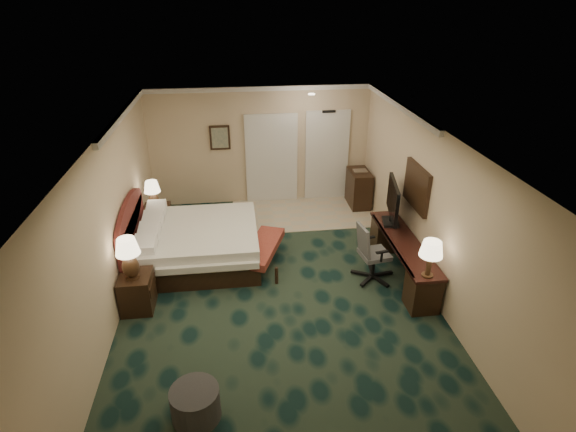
{
  "coord_description": "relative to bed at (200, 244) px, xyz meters",
  "views": [
    {
      "loc": [
        -0.59,
        -6.12,
        4.56
      ],
      "look_at": [
        0.25,
        0.6,
        1.13
      ],
      "focal_mm": 28.0,
      "sensor_mm": 36.0,
      "label": 1
    }
  ],
  "objects": [
    {
      "name": "floor",
      "position": [
        1.33,
        -1.22,
        -0.34
      ],
      "size": [
        5.0,
        7.5,
        0.0
      ],
      "primitive_type": "cube",
      "color": "black",
      "rests_on": "ground"
    },
    {
      "name": "ceiling",
      "position": [
        1.33,
        -1.22,
        2.36
      ],
      "size": [
        5.0,
        7.5,
        0.0
      ],
      "primitive_type": "cube",
      "color": "silver",
      "rests_on": "wall_back"
    },
    {
      "name": "wall_back",
      "position": [
        1.33,
        2.53,
        1.01
      ],
      "size": [
        5.0,
        0.0,
        2.7
      ],
      "primitive_type": "cube",
      "color": "beige",
      "rests_on": "ground"
    },
    {
      "name": "wall_left",
      "position": [
        -1.17,
        -1.22,
        1.01
      ],
      "size": [
        0.0,
        7.5,
        2.7
      ],
      "primitive_type": "cube",
      "color": "beige",
      "rests_on": "ground"
    },
    {
      "name": "wall_right",
      "position": [
        3.83,
        -1.22,
        1.01
      ],
      "size": [
        0.0,
        7.5,
        2.7
      ],
      "primitive_type": "cube",
      "color": "beige",
      "rests_on": "ground"
    },
    {
      "name": "crown_molding",
      "position": [
        1.33,
        -1.22,
        2.31
      ],
      "size": [
        5.0,
        7.5,
        0.1
      ],
      "primitive_type": null,
      "color": "silver",
      "rests_on": "wall_back"
    },
    {
      "name": "tile_patch",
      "position": [
        2.23,
        1.68,
        -0.33
      ],
      "size": [
        3.2,
        1.7,
        0.01
      ],
      "primitive_type": "cube",
      "color": "#B4AC95",
      "rests_on": "ground"
    },
    {
      "name": "headboard",
      "position": [
        -1.11,
        -0.22,
        0.36
      ],
      "size": [
        0.12,
        2.0,
        1.4
      ],
      "primitive_type": null,
      "color": "#4A151A",
      "rests_on": "ground"
    },
    {
      "name": "entry_door",
      "position": [
        2.88,
        2.5,
        0.71
      ],
      "size": [
        1.02,
        0.06,
        2.18
      ],
      "primitive_type": "cube",
      "color": "silver",
      "rests_on": "ground"
    },
    {
      "name": "closet_doors",
      "position": [
        1.58,
        2.49,
        0.71
      ],
      "size": [
        1.2,
        0.06,
        2.1
      ],
      "primitive_type": "cube",
      "color": "silver",
      "rests_on": "ground"
    },
    {
      "name": "wall_art",
      "position": [
        0.43,
        2.49,
        1.26
      ],
      "size": [
        0.45,
        0.06,
        0.55
      ],
      "primitive_type": "cube",
      "color": "#54655C",
      "rests_on": "wall_back"
    },
    {
      "name": "wall_mirror",
      "position": [
        3.79,
        -0.62,
        1.21
      ],
      "size": [
        0.05,
        0.95,
        0.75
      ],
      "primitive_type": "cube",
      "color": "white",
      "rests_on": "wall_right"
    },
    {
      "name": "bed",
      "position": [
        0.0,
        0.0,
        0.0
      ],
      "size": [
        2.14,
        1.98,
        0.68
      ],
      "primitive_type": "cube",
      "color": "silver",
      "rests_on": "ground"
    },
    {
      "name": "nightstand_near",
      "position": [
        -0.91,
        -1.33,
        -0.03
      ],
      "size": [
        0.49,
        0.56,
        0.61
      ],
      "primitive_type": "cube",
      "color": "black",
      "rests_on": "ground"
    },
    {
      "name": "nightstand_far",
      "position": [
        -0.89,
        1.04,
        -0.02
      ],
      "size": [
        0.51,
        0.59,
        0.64
      ],
      "primitive_type": "cube",
      "color": "black",
      "rests_on": "ground"
    },
    {
      "name": "lamp_near",
      "position": [
        -0.92,
        -1.38,
        0.61
      ],
      "size": [
        0.45,
        0.45,
        0.69
      ],
      "primitive_type": null,
      "rotation": [
        0.0,
        0.0,
        0.28
      ],
      "color": "black",
      "rests_on": "nightstand_near"
    },
    {
      "name": "lamp_far",
      "position": [
        -0.9,
        0.98,
        0.6
      ],
      "size": [
        0.37,
        0.37,
        0.59
      ],
      "primitive_type": null,
      "rotation": [
        0.0,
        0.0,
        -0.19
      ],
      "color": "black",
      "rests_on": "nightstand_far"
    },
    {
      "name": "bed_bench",
      "position": [
        1.15,
        -0.36,
        -0.11
      ],
      "size": [
        0.92,
        1.44,
        0.46
      ],
      "primitive_type": "cube",
      "rotation": [
        0.0,
        0.0,
        -0.36
      ],
      "color": "maroon",
      "rests_on": "ground"
    },
    {
      "name": "ottoman",
      "position": [
        0.12,
        -3.53,
        -0.13
      ],
      "size": [
        0.59,
        0.59,
        0.42
      ],
      "primitive_type": "cylinder",
      "rotation": [
        0.0,
        0.0,
        -0.02
      ],
      "color": "#2E2E31",
      "rests_on": "ground"
    },
    {
      "name": "desk",
      "position": [
        3.56,
        -0.95,
        0.0
      ],
      "size": [
        0.51,
        2.37,
        0.68
      ],
      "primitive_type": "cube",
      "color": "black",
      "rests_on": "ground"
    },
    {
      "name": "tv",
      "position": [
        3.54,
        -0.27,
        0.75
      ],
      "size": [
        0.29,
        1.04,
        0.81
      ],
      "primitive_type": "cube",
      "rotation": [
        0.0,
        0.0,
        -0.2
      ],
      "color": "black",
      "rests_on": "desk"
    },
    {
      "name": "desk_lamp",
      "position": [
        3.53,
        -1.99,
        0.65
      ],
      "size": [
        0.41,
        0.41,
        0.61
      ],
      "primitive_type": null,
      "rotation": [
        0.0,
        0.0,
        0.2
      ],
      "color": "black",
      "rests_on": "desk"
    },
    {
      "name": "desk_chair",
      "position": [
        3.03,
        -0.98,
        0.19
      ],
      "size": [
        0.7,
        0.67,
        1.06
      ],
      "primitive_type": null,
      "rotation": [
        0.0,
        0.0,
        0.15
      ],
      "color": "#4A4A4C",
      "rests_on": "ground"
    },
    {
      "name": "minibar",
      "position": [
        3.56,
        1.98,
        0.08
      ],
      "size": [
        0.44,
        0.8,
        0.84
      ],
      "primitive_type": "cube",
      "color": "black",
      "rests_on": "ground"
    }
  ]
}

